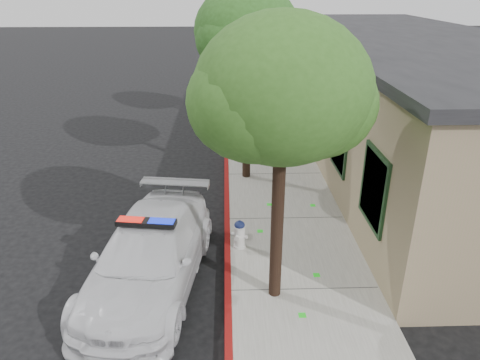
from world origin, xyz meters
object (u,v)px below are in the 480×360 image
police_car (150,255)px  street_tree_mid (247,36)px  street_tree_far (246,30)px  street_tree_near (283,96)px  clapboard_building (401,92)px  fire_hydrant (240,234)px

police_car → street_tree_mid: street_tree_mid is taller
street_tree_far → street_tree_near: bearing=-89.7°
clapboard_building → street_tree_near: 10.95m
police_car → street_tree_mid: bearing=75.4°
street_tree_far → police_car: bearing=-102.5°
fire_hydrant → street_tree_mid: size_ratio=0.12×
clapboard_building → fire_hydrant: clapboard_building is taller
street_tree_near → street_tree_mid: (-0.31, 6.00, 0.31)m
clapboard_building → fire_hydrant: (-6.34, -7.38, -1.62)m
police_car → street_tree_near: bearing=-4.6°
clapboard_building → fire_hydrant: bearing=-130.7°
clapboard_building → street_tree_mid: size_ratio=3.61×
street_tree_near → street_tree_far: street_tree_near is taller
clapboard_building → street_tree_near: (-5.68, -9.12, 2.08)m
street_tree_near → street_tree_far: (-0.06, 11.93, -0.11)m
police_car → clapboard_building: bearing=54.1°
street_tree_mid → street_tree_far: 5.95m
street_tree_near → street_tree_mid: bearing=93.0°
police_car → street_tree_far: street_tree_far is taller
clapboard_building → police_car: 11.96m
street_tree_far → fire_hydrant: bearing=-93.4°
clapboard_building → street_tree_far: (-5.74, 2.81, 1.97)m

